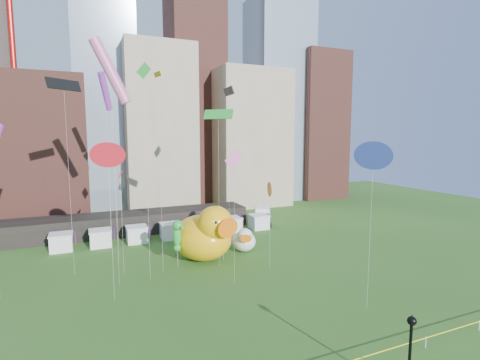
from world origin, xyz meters
name	(u,v)px	position (x,y,z in m)	size (l,w,h in m)	color
skyline	(148,108)	(2.25, 61.06, 21.44)	(101.00, 23.00, 68.00)	brown
crane_right	(264,5)	(30.89, 64.00, 46.90)	(23.00, 1.00, 76.00)	red
pavilion	(132,223)	(-4.00, 42.00, 1.60)	(38.00, 6.00, 3.20)	black
vendor_tents	(171,231)	(1.02, 36.00, 1.11)	(33.24, 2.80, 2.40)	white
big_duck	(205,235)	(2.84, 24.51, 3.33)	(9.29, 10.37, 7.26)	#FFB40D
small_duck	(244,240)	(8.79, 25.86, 1.58)	(4.20, 4.86, 3.43)	white
seahorse_green	(177,233)	(-0.88, 23.45, 4.20)	(1.63, 1.84, 5.77)	silver
seahorse_purple	(223,230)	(5.00, 23.70, 3.92)	(1.27, 1.55, 5.39)	silver
lamppost	(410,347)	(6.62, -3.20, 3.21)	(0.55, 0.55, 5.25)	black
box_truck	(262,215)	(18.34, 39.44, 1.49)	(5.00, 7.25, 2.90)	white
kite_0	(120,175)	(-6.98, 24.01, 11.27)	(0.65, 2.35, 11.71)	silver
kite_1	(110,71)	(-7.75, 21.09, 21.88)	(3.89, 1.53, 25.11)	silver
kite_2	(64,86)	(-12.16, 25.78, 20.87)	(3.40, 2.78, 21.56)	silver
kite_3	(218,115)	(3.81, 21.96, 17.96)	(2.84, 3.07, 18.60)	silver
kite_4	(115,163)	(-6.99, 30.54, 12.23)	(1.41, 1.70, 13.60)	silver
kite_5	(374,156)	(12.46, 6.56, 13.88)	(1.03, 2.43, 15.12)	silver
kite_6	(270,189)	(9.23, 19.31, 9.38)	(0.70, 1.73, 10.27)	silver
kite_8	(108,155)	(-8.52, 17.21, 13.86)	(2.14, 1.31, 15.01)	silver
kite_9	(234,162)	(3.57, 16.60, 12.92)	(2.14, 0.18, 14.30)	silver
kite_10	(229,92)	(7.54, 28.15, 21.35)	(0.70, 3.55, 22.02)	silver
kite_11	(144,84)	(-4.51, 21.19, 20.88)	(1.38, 1.03, 23.05)	silver
kite_12	(158,79)	(-2.77, 22.84, 21.65)	(0.67, 1.71, 22.48)	silver
kite_15	(105,92)	(-7.71, 31.68, 21.10)	(2.03, 2.82, 23.47)	silver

